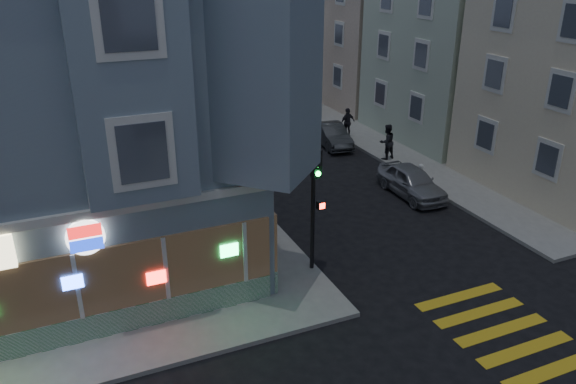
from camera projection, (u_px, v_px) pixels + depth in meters
sidewalk_ne at (450, 100)px, 42.20m from camera, size 24.00×42.00×0.15m
corner_building at (7, 94)px, 19.18m from camera, size 14.60×14.60×11.40m
row_house_b at (488, 43)px, 32.92m from camera, size 12.00×8.60×10.50m
row_house_c at (400, 36)px, 40.80m from camera, size 12.00×8.60×9.00m
row_house_d at (341, 14)px, 48.09m from camera, size 12.00×8.60×10.50m
utility_pole at (313, 42)px, 37.15m from camera, size 2.20×0.30×9.00m
street_tree_near at (281, 43)px, 42.62m from camera, size 3.00×3.00×5.30m
street_tree_far at (246, 31)px, 49.37m from camera, size 3.00×3.00×5.30m
pedestrian_a at (387, 142)px, 29.55m from camera, size 1.01×0.84×1.88m
pedestrian_b at (348, 122)px, 33.15m from camera, size 1.08×0.60×1.74m
parked_car_a at (412, 181)px, 25.51m from camera, size 1.72×4.08×1.38m
parked_car_b at (332, 135)px, 32.14m from camera, size 1.83×4.00×1.27m
parked_car_c at (284, 104)px, 38.24m from camera, size 2.47×5.18×1.46m
parked_car_d at (264, 89)px, 42.87m from camera, size 2.17×4.59×1.27m
traffic_signal at (315, 190)px, 18.33m from camera, size 0.52×0.49×4.41m
fire_hydrant at (421, 171)px, 27.17m from camera, size 0.43×0.25×0.74m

